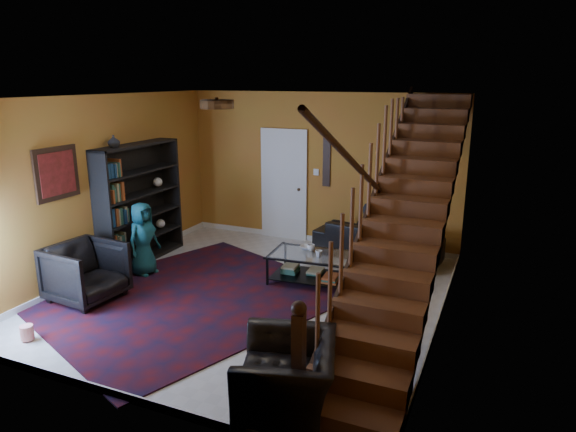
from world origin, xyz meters
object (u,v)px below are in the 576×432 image
bookshelf (140,205)px  sofa (377,241)px  armchair_left (86,273)px  coffee_table (313,267)px  armchair_right (287,376)px

bookshelf → sofa: bookshelf is taller
bookshelf → armchair_left: size_ratio=2.20×
armchair_left → coffee_table: (2.70, 1.80, -0.13)m
sofa → armchair_right: (0.24, -4.50, 0.02)m
armchair_left → armchair_right: 3.73m
bookshelf → armchair_right: (3.90, -2.80, -0.63)m
bookshelf → coffee_table: bookshelf is taller
sofa → armchair_right: 4.50m
armchair_left → armchair_right: (3.55, -1.13, -0.08)m
sofa → coffee_table: size_ratio=1.61×
sofa → armchair_left: 4.72m
bookshelf → coffee_table: (3.06, 0.14, -0.68)m
armchair_left → armchair_right: size_ratio=0.88×
bookshelf → sofa: (3.66, 1.70, -0.65)m
armchair_right → coffee_table: (-0.85, 2.93, -0.05)m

